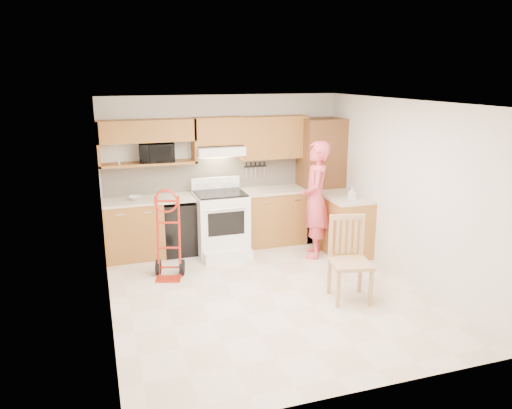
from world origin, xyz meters
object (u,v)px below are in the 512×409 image
microwave (156,152)px  range (222,218)px  person (315,200)px  dining_chair (351,260)px  hand_truck (168,239)px

microwave → range: microwave is taller
microwave → person: (2.30, -0.96, -0.72)m
range → dining_chair: size_ratio=1.10×
range → hand_truck: range is taller
dining_chair → person: bearing=92.8°
microwave → person: size_ratio=0.29×
range → person: person is taller
hand_truck → microwave: bearing=105.0°
range → hand_truck: size_ratio=1.01×
range → hand_truck: 1.21m
microwave → dining_chair: microwave is taller
hand_truck → dining_chair: size_ratio=1.08×
person → dining_chair: person is taller
person → hand_truck: (-2.34, -0.17, -0.34)m
microwave → dining_chair: bearing=-47.9°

